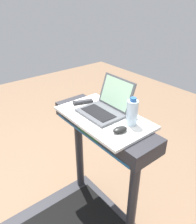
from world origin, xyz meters
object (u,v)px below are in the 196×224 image
Objects in this scene: computer_mouse at (120,130)px; water_bottle at (132,112)px; tv_remote at (83,102)px; laptop at (105,106)px.

computer_mouse is 0.52× the size of water_bottle.
laptop is at bearing 9.87° from tv_remote.
computer_mouse is 0.49m from tv_remote.
water_bottle reaches higher than computer_mouse.
computer_mouse is 0.15m from water_bottle.
laptop is 3.12× the size of computer_mouse.
laptop reaches higher than tv_remote.
water_bottle is at bearing 8.42° from tv_remote.
computer_mouse is 0.60× the size of tv_remote.
water_bottle is (-0.02, 0.13, 0.07)m from computer_mouse.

